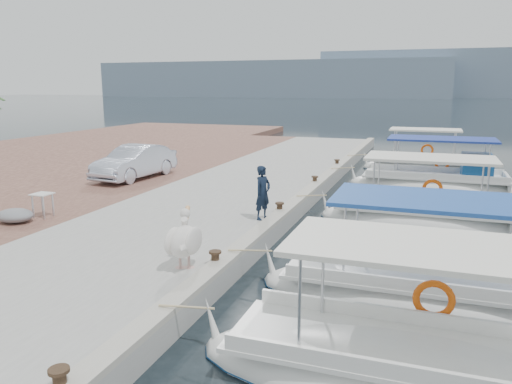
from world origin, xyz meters
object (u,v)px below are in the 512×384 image
fishing_caique_b (426,297)px  fisherman (263,193)px  fishing_caique_d (437,184)px  parked_car (135,162)px  fishing_caique_a (409,378)px  fishing_caique_e (420,169)px  pelican (184,240)px  fishing_caique_c (421,221)px

fishing_caique_b → fisherman: bearing=144.1°
fishing_caique_d → parked_car: size_ratio=1.71×
fishing_caique_a → fishing_caique_e: bearing=91.0°
fishing_caique_d → fisherman: 10.48m
fishing_caique_a → pelican: bearing=156.0°
fishing_caique_a → fishing_caique_c: same height
fishing_caique_c → pelican: size_ratio=4.15×
fishing_caique_e → fishing_caique_c: bearing=-88.4°
fishing_caique_d → fisherman: fishing_caique_d is taller
parked_car → fishing_caique_a: bearing=-38.2°
fishing_caique_a → pelican: size_ratio=4.22×
fishing_caique_e → parked_car: size_ratio=1.38×
parked_car → fishing_caique_d: bearing=25.2°
fishing_caique_a → fishing_caique_b: (0.19, 3.19, -0.00)m
fishing_caique_c → fisherman: (-4.48, -2.83, 1.19)m
fishing_caique_d → fishing_caique_e: 4.77m
pelican → fisherman: bearing=85.9°
fishing_caique_e → pelican: fishing_caique_e is taller
fishing_caique_e → fisherman: 14.50m
fishing_caique_c → parked_car: fishing_caique_c is taller
fishing_caique_a → fishing_caique_c: bearing=90.4°
fishing_caique_b → fishing_caique_c: (-0.25, 6.26, 0.00)m
fishing_caique_c → fishing_caique_e: size_ratio=1.11×
pelican → fishing_caique_b: bearing=11.4°
fisherman → pelican: bearing=-162.0°
fishing_caique_a → fishing_caique_b: 3.20m
fishing_caique_e → fisherman: fishing_caique_e is taller
fishing_caique_d → parked_car: fishing_caique_d is taller
fishing_caique_d → fishing_caique_e: same height
fishing_caique_e → fishing_caique_a: bearing=-89.0°
pelican → fishing_caique_a: bearing=-24.0°
fishing_caique_d → parked_car: 13.22m
fishing_caique_b → fishing_caique_d: (0.26, 12.58, 0.06)m
fisherman → fishing_caique_d: bearing=-6.6°
fishing_caique_c → fishing_caique_d: size_ratio=0.89×
fishing_caique_b → fishing_caique_c: same height
fishing_caique_a → fishing_caique_d: 15.77m
pelican → fisherman: fisherman is taller
fishing_caique_c → fishing_caique_d: 6.34m
fishing_caique_c → fisherman: fishing_caique_c is taller
pelican → fisherman: (0.32, 4.45, 0.17)m
fishing_caique_a → pelican: (-4.86, 2.17, 1.02)m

